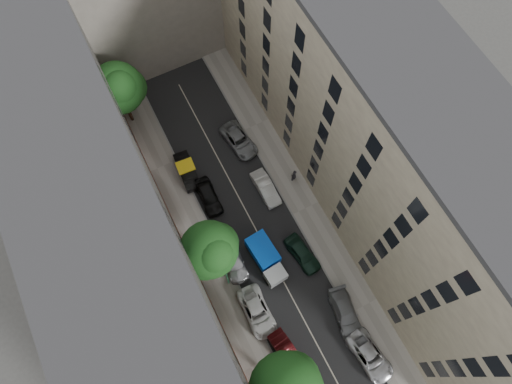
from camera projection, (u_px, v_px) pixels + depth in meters
ground at (257, 232)px, 45.57m from camera, size 120.00×120.00×0.00m
road_surface at (257, 232)px, 45.56m from camera, size 8.00×44.00×0.02m
sidewalk_left at (207, 256)px, 44.56m from camera, size 3.00×44.00×0.15m
sidewalk_right at (305, 208)px, 46.45m from camera, size 3.00×44.00×0.15m
building_left at (128, 256)px, 34.43m from camera, size 8.00×44.00×20.00m
building_right at (374, 140)px, 38.20m from camera, size 8.00×44.00×20.00m
tarp_truck at (266, 258)px, 43.26m from camera, size 2.36×5.18×2.33m
car_left_1 at (287, 353)px, 40.60m from camera, size 2.09×4.51×1.43m
car_left_2 at (257, 312)px, 41.95m from camera, size 2.49×5.13×1.41m
car_left_3 at (234, 261)px, 43.80m from camera, size 2.40×4.77×1.33m
car_left_4 at (209, 196)px, 46.21m from camera, size 1.96×4.48×1.50m
car_left_5 at (187, 171)px, 47.30m from camera, size 1.88×4.61×1.49m
car_right_0 at (370, 356)px, 40.51m from camera, size 2.76×5.18×1.38m
car_right_1 at (345, 313)px, 41.90m from camera, size 2.77×5.14×1.41m
car_right_2 at (303, 254)px, 43.97m from camera, size 2.36×4.58×1.49m
car_right_3 at (266, 188)px, 46.61m from camera, size 1.62×4.35×1.42m
car_right_4 at (239, 141)px, 48.71m from camera, size 2.94×5.21×1.38m
tree_mid at (211, 250)px, 39.41m from camera, size 5.41×5.16×7.94m
tree_far at (119, 90)px, 45.04m from camera, size 5.51×5.27×8.62m
lamp_post at (226, 275)px, 40.22m from camera, size 0.36×0.36×5.68m
pedestrian at (294, 175)px, 46.69m from camera, size 0.83×0.70×1.95m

